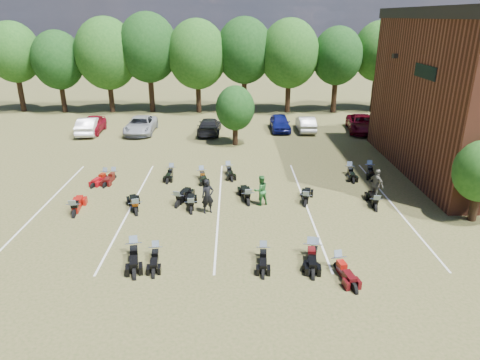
{
  "coord_description": "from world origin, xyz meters",
  "views": [
    {
      "loc": [
        -2.15,
        -19.28,
        10.15
      ],
      "look_at": [
        -1.78,
        4.0,
        1.2
      ],
      "focal_mm": 32.0,
      "sensor_mm": 36.0,
      "label": 1
    }
  ],
  "objects_px": {
    "person_grey": "(376,185)",
    "motorcycle_14": "(114,179)",
    "motorcycle_3": "(263,258)",
    "motorcycle_7": "(75,216)",
    "person_black": "(208,196)",
    "person_green": "(261,190)",
    "car_4": "(280,123)",
    "car_0": "(92,125)"
  },
  "relations": [
    {
      "from": "car_4",
      "to": "motorcycle_14",
      "type": "distance_m",
      "value": 17.76
    },
    {
      "from": "person_black",
      "to": "person_green",
      "type": "relative_size",
      "value": 1.09
    },
    {
      "from": "motorcycle_3",
      "to": "motorcycle_7",
      "type": "bearing_deg",
      "value": 159.46
    },
    {
      "from": "motorcycle_14",
      "to": "person_grey",
      "type": "bearing_deg",
      "value": -4.88
    },
    {
      "from": "car_4",
      "to": "person_grey",
      "type": "relative_size",
      "value": 2.26
    },
    {
      "from": "person_black",
      "to": "person_green",
      "type": "bearing_deg",
      "value": -1.58
    },
    {
      "from": "motorcycle_14",
      "to": "person_black",
      "type": "bearing_deg",
      "value": -31.06
    },
    {
      "from": "person_grey",
      "to": "motorcycle_3",
      "type": "bearing_deg",
      "value": 105.85
    },
    {
      "from": "person_green",
      "to": "person_black",
      "type": "bearing_deg",
      "value": -4.49
    },
    {
      "from": "person_grey",
      "to": "person_black",
      "type": "bearing_deg",
      "value": 72.81
    },
    {
      "from": "car_0",
      "to": "car_4",
      "type": "distance_m",
      "value": 17.46
    },
    {
      "from": "person_black",
      "to": "person_green",
      "type": "xyz_separation_m",
      "value": [
        2.96,
        1.02,
        -0.08
      ]
    },
    {
      "from": "car_0",
      "to": "car_4",
      "type": "relative_size",
      "value": 1.04
    },
    {
      "from": "person_black",
      "to": "motorcycle_7",
      "type": "height_order",
      "value": "person_black"
    },
    {
      "from": "person_grey",
      "to": "motorcycle_14",
      "type": "xyz_separation_m",
      "value": [
        -16.3,
        3.71,
        -0.96
      ]
    },
    {
      "from": "car_4",
      "to": "motorcycle_3",
      "type": "bearing_deg",
      "value": -98.22
    },
    {
      "from": "person_green",
      "to": "motorcycle_7",
      "type": "distance_m",
      "value": 10.33
    },
    {
      "from": "person_green",
      "to": "motorcycle_14",
      "type": "xyz_separation_m",
      "value": [
        -9.51,
        4.29,
        -0.89
      ]
    },
    {
      "from": "car_0",
      "to": "motorcycle_14",
      "type": "relative_size",
      "value": 2.23
    },
    {
      "from": "motorcycle_14",
      "to": "motorcycle_7",
      "type": "bearing_deg",
      "value": -89.04
    },
    {
      "from": "car_4",
      "to": "person_green",
      "type": "relative_size",
      "value": 2.44
    },
    {
      "from": "person_black",
      "to": "motorcycle_7",
      "type": "bearing_deg",
      "value": 161.8
    },
    {
      "from": "person_grey",
      "to": "motorcycle_3",
      "type": "relative_size",
      "value": 0.95
    },
    {
      "from": "motorcycle_14",
      "to": "person_green",
      "type": "bearing_deg",
      "value": -16.32
    },
    {
      "from": "motorcycle_3",
      "to": "motorcycle_7",
      "type": "relative_size",
      "value": 0.82
    },
    {
      "from": "person_grey",
      "to": "motorcycle_3",
      "type": "xyz_separation_m",
      "value": [
        -7.02,
        -6.4,
        -0.96
      ]
    },
    {
      "from": "car_4",
      "to": "motorcycle_14",
      "type": "xyz_separation_m",
      "value": [
        -12.38,
        -12.72,
        -0.74
      ]
    },
    {
      "from": "person_green",
      "to": "motorcycle_14",
      "type": "bearing_deg",
      "value": -47.77
    },
    {
      "from": "person_grey",
      "to": "motorcycle_14",
      "type": "bearing_deg",
      "value": 50.68
    },
    {
      "from": "car_4",
      "to": "motorcycle_14",
      "type": "relative_size",
      "value": 2.15
    },
    {
      "from": "car_4",
      "to": "motorcycle_3",
      "type": "height_order",
      "value": "car_4"
    },
    {
      "from": "person_grey",
      "to": "motorcycle_7",
      "type": "height_order",
      "value": "person_grey"
    },
    {
      "from": "motorcycle_7",
      "to": "person_green",
      "type": "bearing_deg",
      "value": -179.44
    },
    {
      "from": "car_4",
      "to": "motorcycle_3",
      "type": "distance_m",
      "value": 23.05
    },
    {
      "from": "car_0",
      "to": "motorcycle_14",
      "type": "xyz_separation_m",
      "value": [
        5.07,
        -12.16,
        -0.77
      ]
    },
    {
      "from": "motorcycle_3",
      "to": "motorcycle_14",
      "type": "distance_m",
      "value": 13.72
    },
    {
      "from": "motorcycle_3",
      "to": "person_grey",
      "type": "bearing_deg",
      "value": 46.09
    },
    {
      "from": "motorcycle_3",
      "to": "motorcycle_7",
      "type": "height_order",
      "value": "motorcycle_7"
    },
    {
      "from": "car_0",
      "to": "motorcycle_14",
      "type": "height_order",
      "value": "car_0"
    },
    {
      "from": "motorcycle_3",
      "to": "car_4",
      "type": "bearing_deg",
      "value": 86.02
    },
    {
      "from": "motorcycle_7",
      "to": "motorcycle_14",
      "type": "relative_size",
      "value": 1.21
    },
    {
      "from": "person_green",
      "to": "motorcycle_14",
      "type": "height_order",
      "value": "person_green"
    }
  ]
}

